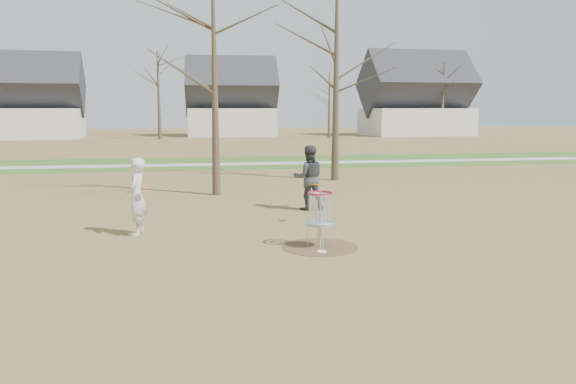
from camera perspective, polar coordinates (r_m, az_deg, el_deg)
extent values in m
plane|color=brown|center=(13.24, 3.27, -5.61)|extent=(160.00, 160.00, 0.00)
cube|color=#2D5119|center=(33.78, -4.89, 3.02)|extent=(160.00, 8.00, 0.01)
cube|color=#9E9E99|center=(32.79, -4.73, 2.87)|extent=(160.00, 1.50, 0.01)
cylinder|color=#47331E|center=(13.24, 3.27, -5.59)|extent=(1.80, 1.80, 0.01)
imported|color=silver|center=(14.78, -15.13, -0.48)|extent=(0.58, 0.79, 1.99)
imported|color=#36373B|center=(17.89, 2.11, 1.46)|extent=(1.03, 0.82, 2.07)
cylinder|color=white|center=(12.77, 3.42, -6.04)|extent=(0.22, 0.22, 0.02)
cylinder|color=orange|center=(15.65, 2.81, 0.76)|extent=(0.22, 0.22, 0.08)
cylinder|color=orange|center=(14.44, -14.27, 0.41)|extent=(0.22, 0.22, 0.02)
cylinder|color=#9EA3AD|center=(13.09, 3.29, -2.74)|extent=(0.05, 0.05, 1.35)
cylinder|color=#9EA3AD|center=(13.12, 3.29, -3.28)|extent=(0.64, 0.64, 0.04)
torus|color=#9EA3AD|center=(12.99, 3.32, -0.26)|extent=(0.60, 0.60, 0.04)
torus|color=red|center=(12.99, 3.32, -0.10)|extent=(0.60, 0.60, 0.04)
cone|color=#382B1E|center=(21.02, -7.45, 9.87)|extent=(0.32, 0.32, 7.50)
cone|color=#382B1E|center=(25.35, 4.90, 10.80)|extent=(0.36, 0.36, 8.50)
cone|color=#382B1E|center=(60.58, -13.01, 9.51)|extent=(0.40, 0.40, 9.00)
cone|color=#382B1E|center=(61.35, 4.21, 8.75)|extent=(0.32, 0.32, 7.00)
cone|color=#382B1E|center=(67.98, 15.46, 9.08)|extent=(0.38, 0.38, 8.50)
cube|color=silver|center=(66.73, -24.91, 6.34)|extent=(11.46, 7.75, 3.20)
pyramid|color=#2D2D33|center=(66.73, -25.09, 9.23)|extent=(12.01, 7.79, 3.55)
cube|color=silver|center=(66.70, -5.73, 7.08)|extent=(10.24, 7.34, 3.20)
pyramid|color=#2D2D33|center=(66.70, -5.77, 9.98)|extent=(10.74, 7.36, 3.55)
cube|color=silver|center=(69.92, 12.83, 6.98)|extent=(12.40, 8.62, 3.20)
pyramid|color=#2D2D33|center=(69.93, 12.93, 9.95)|extent=(13.00, 8.65, 4.06)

